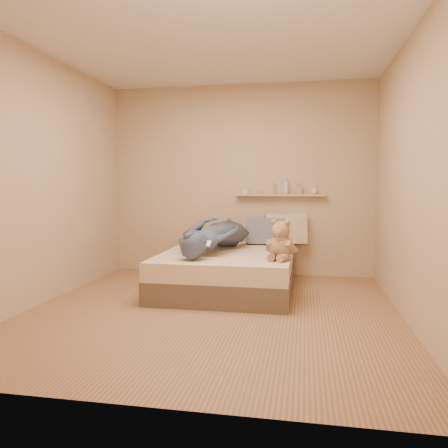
% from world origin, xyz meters
% --- Properties ---
extents(room, '(3.80, 3.80, 3.80)m').
position_xyz_m(room, '(0.00, 0.00, 1.30)').
color(room, '#9D7451').
rests_on(room, ground).
extents(bed, '(1.50, 1.90, 0.45)m').
position_xyz_m(bed, '(0.00, 0.93, 0.22)').
color(bed, brown).
rests_on(bed, floor).
extents(game_console, '(0.20, 0.11, 0.07)m').
position_xyz_m(game_console, '(-0.18, 0.34, 0.62)').
color(game_console, silver).
rests_on(game_console, bed).
extents(teddy_bear, '(0.35, 0.35, 0.43)m').
position_xyz_m(teddy_bear, '(0.64, 0.46, 0.63)').
color(teddy_bear, tan).
rests_on(teddy_bear, bed).
extents(dark_plush, '(0.16, 0.16, 0.25)m').
position_xyz_m(dark_plush, '(-0.55, 1.64, 0.56)').
color(dark_plush, black).
rests_on(dark_plush, bed).
extents(pillow_cream, '(0.58, 0.34, 0.42)m').
position_xyz_m(pillow_cream, '(0.64, 1.76, 0.65)').
color(pillow_cream, beige).
rests_on(pillow_cream, bed).
extents(pillow_grey, '(0.50, 0.22, 0.36)m').
position_xyz_m(pillow_grey, '(0.39, 1.62, 0.62)').
color(pillow_grey, slate).
rests_on(pillow_grey, bed).
extents(person, '(0.90, 1.78, 0.41)m').
position_xyz_m(person, '(-0.16, 0.97, 0.65)').
color(person, '#404C65').
rests_on(person, bed).
extents(wall_shelf, '(1.20, 0.12, 0.03)m').
position_xyz_m(wall_shelf, '(0.55, 1.84, 1.10)').
color(wall_shelf, tan).
rests_on(wall_shelf, wall_back).
extents(shelf_bottles, '(1.03, 0.12, 0.20)m').
position_xyz_m(shelf_bottles, '(0.62, 1.84, 1.19)').
color(shelf_bottles, silver).
rests_on(shelf_bottles, wall_shelf).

